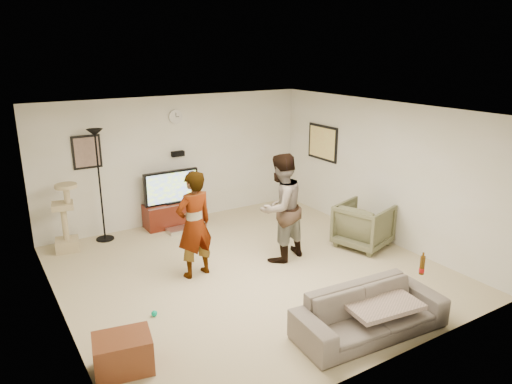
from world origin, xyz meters
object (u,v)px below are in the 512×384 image
sofa (370,312)px  beer_bottle (422,265)px  person_right (281,208)px  cat_tree (64,218)px  armchair (363,225)px  tv_stand (173,214)px  tv (171,187)px  side_table (123,354)px  floor_lamp (100,186)px  person_left (194,224)px

sofa → beer_bottle: bearing=4.5°
person_right → sofa: bearing=69.0°
cat_tree → armchair: size_ratio=1.39×
tv_stand → tv: size_ratio=1.02×
tv → beer_bottle: bearing=-72.5°
person_right → beer_bottle: person_right is taller
person_right → tv: bearing=-83.2°
sofa → tv_stand: bearing=101.9°
side_table → tv: bearing=60.8°
tv_stand → floor_lamp: 1.56m
floor_lamp → beer_bottle: size_ratio=8.14×
tv → floor_lamp: 1.37m
person_right → floor_lamp: bearing=-60.4°
beer_bottle → person_left: bearing=128.6°
cat_tree → person_right: 3.70m
tv → floor_lamp: bearing=-178.8°
tv → cat_tree: bearing=-175.3°
side_table → cat_tree: bearing=87.9°
person_left → sofa: bearing=105.4°
person_left → beer_bottle: person_left is taller
side_table → sofa: bearing=-17.8°
tv_stand → cat_tree: cat_tree is taller
floor_lamp → person_left: floor_lamp is taller
person_right → beer_bottle: size_ratio=7.13×
cat_tree → sofa: (2.64, -4.58, -0.32)m
cat_tree → person_right: (2.93, -2.23, 0.30)m
cat_tree → armchair: bearing=-29.9°
cat_tree → armchair: (4.47, -2.57, -0.21)m
tv → beer_bottle: (1.50, -4.75, -0.10)m
beer_bottle → tv_stand: bearing=107.5°
tv → armchair: tv is taller
tv → person_right: bearing=-69.2°
tv_stand → armchair: size_ratio=1.29×
person_left → side_table: size_ratio=2.73×
person_left → cat_tree: bearing=-62.6°
tv → person_left: person_left is taller
cat_tree → beer_bottle: 5.78m
floor_lamp → person_right: bearing=-46.4°
beer_bottle → side_table: (-3.66, 0.89, -0.48)m
armchair → cat_tree: bearing=42.9°
tv_stand → side_table: (-2.16, -3.86, -0.03)m
person_right → sofa: person_right is taller
cat_tree → beer_bottle: (3.53, -4.58, 0.09)m
tv_stand → side_table: size_ratio=1.82×
person_left → beer_bottle: (2.03, -2.54, -0.15)m
floor_lamp → tv: bearing=1.2°
tv_stand → armchair: bearing=-48.2°
tv → person_left: size_ratio=0.66×
cat_tree → person_left: person_left is taller
floor_lamp → person_right: size_ratio=1.14×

